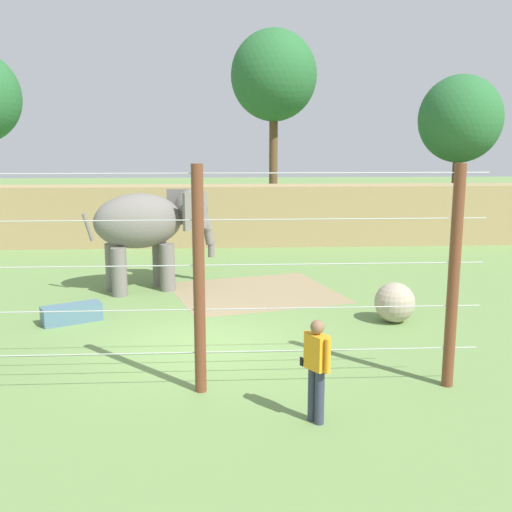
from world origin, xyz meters
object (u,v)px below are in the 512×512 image
object	(u,v)px
enrichment_ball	(395,302)
zookeeper	(317,366)
elephant	(149,225)
feed_trough	(72,314)

from	to	relation	value
enrichment_ball	zookeeper	world-z (taller)	zookeeper
elephant	feed_trough	distance (m)	3.98
enrichment_ball	feed_trough	world-z (taller)	enrichment_ball
zookeeper	feed_trough	distance (m)	7.61
elephant	enrichment_ball	world-z (taller)	elephant
zookeeper	feed_trough	bearing A→B (deg)	132.77
elephant	zookeeper	distance (m)	9.57
elephant	zookeeper	bearing A→B (deg)	-67.71
zookeeper	feed_trough	world-z (taller)	zookeeper
elephant	enrichment_ball	size ratio (longest dim) A/B	3.77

